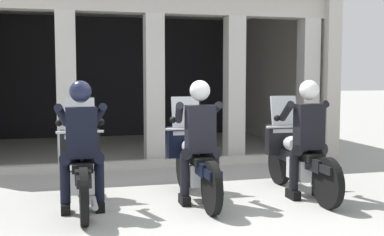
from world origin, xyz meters
The scene contains 9 objects.
ground_plane centered at (0.00, 3.00, 0.00)m, with size 80.00×80.00×0.00m, color #999993.
station_building centered at (-0.03, 5.60, 2.08)m, with size 7.52×4.94×3.39m.
kerb_strip centered at (-0.03, 2.69, 0.06)m, with size 7.02×0.24×0.12m, color #B7B5AD.
motorcycle_left centered at (-1.47, 0.32, 0.50)m, with size 0.62×2.04×1.35m.
police_officer_left centered at (-1.47, 0.04, 0.94)m, with size 0.63×0.61×1.58m.
motorcycle_center centered at (0.00, 0.35, 0.50)m, with size 0.62×2.04×1.35m.
police_officer_center centered at (0.00, 0.07, 0.94)m, with size 0.63×0.61×1.58m.
motorcycle_right centered at (1.47, 0.25, 0.50)m, with size 0.62×2.04×1.35m.
police_officer_right centered at (1.47, -0.03, 0.94)m, with size 0.63×0.61×1.58m.
Camera 1 is at (-1.62, -5.80, 1.63)m, focal length 45.01 mm.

